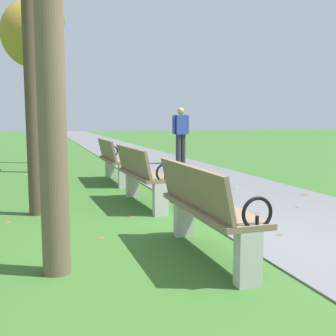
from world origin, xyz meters
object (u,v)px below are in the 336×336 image
at_px(park_bench_2, 141,174).
at_px(park_bench_3, 114,159).
at_px(park_bench_1, 205,208).
at_px(tree_4, 44,22).
at_px(pedestrian_walking, 181,132).
at_px(tree_3, 32,36).

distance_m(park_bench_2, park_bench_3, 2.39).
distance_m(park_bench_1, tree_4, 9.92).
xyz_separation_m(park_bench_2, pedestrian_walking, (2.46, 5.19, 0.44)).
relative_size(park_bench_2, pedestrian_walking, 1.00).
bearing_deg(park_bench_1, tree_4, 97.34).
relative_size(park_bench_2, tree_4, 0.33).
height_order(tree_4, pedestrian_walking, tree_4).
relative_size(park_bench_1, park_bench_3, 1.00).
bearing_deg(park_bench_2, park_bench_1, -90.00).
distance_m(park_bench_3, tree_3, 3.86).
height_order(park_bench_1, park_bench_3, same).
bearing_deg(tree_3, pedestrian_walking, 8.83).
bearing_deg(pedestrian_walking, tree_4, 157.97).
distance_m(tree_3, tree_4, 2.26).
bearing_deg(tree_4, park_bench_2, -79.94).
height_order(park_bench_1, park_bench_2, same).
height_order(park_bench_1, tree_3, tree_3).
xyz_separation_m(park_bench_2, tree_4, (-1.18, 6.67, 3.59)).
relative_size(park_bench_3, tree_4, 0.33).
xyz_separation_m(tree_3, tree_4, (0.35, 2.09, 0.79)).
bearing_deg(pedestrian_walking, park_bench_1, -107.69).
bearing_deg(pedestrian_walking, tree_3, -171.17).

